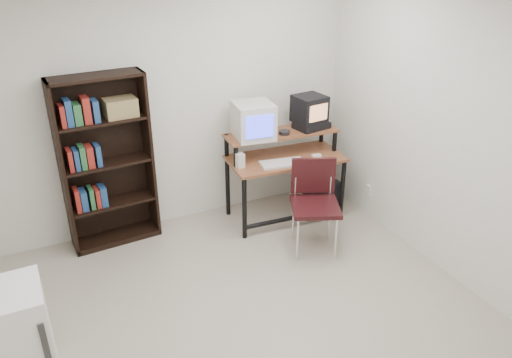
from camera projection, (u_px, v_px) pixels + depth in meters
name	position (u px, v px, depth m)	size (l,w,h in m)	color
floor	(253.00, 328.00, 4.11)	(4.00, 4.00, 0.01)	#B2A794
back_wall	(171.00, 108.00, 5.17)	(4.00, 0.01, 2.60)	silver
right_wall	(462.00, 142.00, 4.31)	(0.01, 4.00, 2.60)	silver
computer_desk	(285.00, 160.00, 5.48)	(1.29, 0.70, 0.98)	brown
crt_monitor	(253.00, 121.00, 5.24)	(0.44, 0.44, 0.38)	beige
vcr	(311.00, 126.00, 5.53)	(0.36, 0.26, 0.08)	black
crt_tv	(310.00, 109.00, 5.46)	(0.35, 0.35, 0.30)	black
cd_spindle	(284.00, 133.00, 5.37)	(0.12, 0.12, 0.05)	#26262B
keyboard	(283.00, 164.00, 5.27)	(0.47, 0.21, 0.04)	beige
mousepad	(317.00, 157.00, 5.47)	(0.22, 0.18, 0.01)	black
mouse	(317.00, 156.00, 5.44)	(0.10, 0.06, 0.03)	white
desk_speaker	(240.00, 161.00, 5.16)	(0.08, 0.07, 0.17)	beige
pc_tower	(321.00, 193.00, 5.81)	(0.20, 0.45, 0.42)	black
school_chair	(314.00, 196.00, 4.96)	(0.61, 0.61, 0.93)	black
bookshelf	(106.00, 160.00, 4.94)	(0.90, 0.36, 1.77)	black
mini_fridge	(15.00, 340.00, 3.42)	(0.49, 0.49, 0.81)	white
wall_outlet	(368.00, 190.00, 5.68)	(0.02, 0.08, 0.12)	beige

